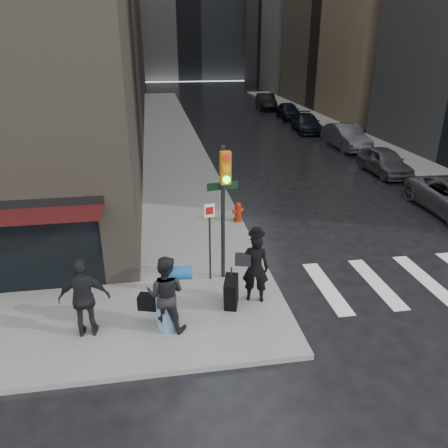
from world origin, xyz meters
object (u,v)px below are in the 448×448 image
Objects in this scene: parked_car_1 at (385,161)px; parked_car_4 at (288,111)px; parked_car_5 at (266,102)px; man_greycoat at (84,298)px; parked_car_2 at (346,137)px; fire_hydrant at (238,213)px; man_overcoat at (250,272)px; traffic_light at (223,197)px; man_jeans at (165,293)px; parked_car_3 at (306,123)px.

parked_car_4 is (0.22, 18.44, 0.03)m from parked_car_1.
parked_car_1 is 0.86× the size of parked_car_5.
parked_car_2 is (14.78, 18.43, -0.39)m from man_greycoat.
fire_hydrant is at bearing -100.80° from parked_car_5.
man_greycoat reaches higher than fire_hydrant.
traffic_light is at bearing -51.91° from man_overcoat.
fire_hydrant is (1.32, 4.40, -2.26)m from traffic_light.
man_jeans is at bearing -136.80° from traffic_light.
parked_car_3 is at bearing -95.75° from man_overcoat.
parked_car_5 is (8.95, 30.32, 0.29)m from fire_hydrant.
parked_car_2 reaches higher than fire_hydrant.
parked_car_3 is 0.97× the size of parked_car_5.
man_jeans is at bearing -109.19° from parked_car_4.
parked_car_3 is (-0.18, 12.29, -0.03)m from parked_car_1.
fire_hydrant is 20.21m from parked_car_3.
man_overcoat is 15.30m from parked_car_1.
man_overcoat is 0.46× the size of parked_car_2.
man_greycoat is 23.63m from parked_car_2.
parked_car_1 is at bearing -96.36° from parked_car_2.
parked_car_1 is 18.44m from parked_car_4.
man_greycoat is 33.99m from parked_car_4.
man_greycoat reaches higher than parked_car_1.
fire_hydrant is at bearing 65.10° from traffic_light.
parked_car_4 is (10.84, 28.57, -2.03)m from traffic_light.
traffic_light reaches higher than parked_car_3.
parked_car_4 is at bearing 61.05° from traffic_light.
man_overcoat reaches higher than parked_car_5.
parked_car_2 is at bearing -85.74° from parked_car_4.
parked_car_2 is 1.00× the size of parked_car_5.
man_overcoat is 25.78m from parked_car_3.
man_jeans is 0.98× the size of man_greycoat.
man_jeans reaches higher than parked_car_2.
parked_car_1 is at bearing -87.60° from parked_car_4.
man_greycoat is 2.60× the size of fire_hydrant.
man_jeans reaches higher than parked_car_3.
man_greycoat is at bearing -112.23° from parked_car_4.
man_jeans is 0.49× the size of traffic_light.
man_overcoat is at bearing -97.80° from fire_hydrant.
fire_hydrant is (5.01, 6.55, -0.67)m from man_greycoat.
man_greycoat is at bearing -114.24° from parked_car_3.
parked_car_2 reaches higher than parked_car_3.
traffic_light reaches higher than man_overcoat.
parked_car_2 is (0.47, 6.15, 0.09)m from parked_car_1.
parked_car_3 is at bearing -119.23° from man_greycoat.
fire_hydrant is at bearing -108.41° from parked_car_4.
man_overcoat reaches higher than fire_hydrant.
man_overcoat is 0.52× the size of parked_car_4.
man_greycoat is at bearing -139.47° from parked_car_1.
man_overcoat is 0.54× the size of traffic_light.
parked_car_3 is (9.12, 18.03, 0.17)m from fire_hydrant.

